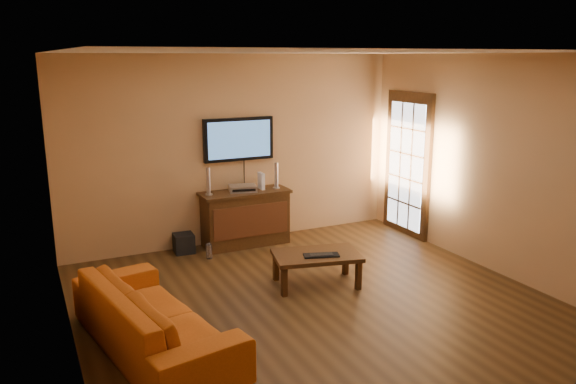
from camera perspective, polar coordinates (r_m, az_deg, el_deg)
ground_plane at (r=6.31m, az=3.06°, el=-11.34°), size 5.00×5.00×0.00m
room_walls at (r=6.35m, az=0.53°, el=4.81°), size 5.00×5.00×5.00m
french_door at (r=8.65m, az=12.02°, el=2.60°), size 0.07×1.02×2.22m
media_console at (r=8.10m, az=-4.35°, el=-2.64°), size 1.28×0.49×0.79m
television at (r=8.05m, az=-5.03°, el=5.36°), size 1.04×0.08×0.61m
coffee_table at (r=6.69m, az=2.91°, el=-6.67°), size 1.12×0.82×0.39m
sofa at (r=5.40m, az=-13.55°, el=-11.24°), size 1.02×2.25×0.85m
speaker_left at (r=7.81m, az=-8.09°, el=0.95°), size 0.10×0.10×0.38m
speaker_right at (r=8.13m, az=-1.20°, el=1.58°), size 0.10×0.10×0.37m
av_receiver at (r=8.00m, az=-4.62°, el=0.39°), size 0.43×0.35×0.09m
game_console at (r=8.10m, az=-2.74°, el=1.14°), size 0.05×0.18×0.24m
subwoofer at (r=7.95m, az=-10.54°, el=-5.14°), size 0.28×0.28×0.27m
bottle at (r=7.68m, az=-8.02°, el=-5.96°), size 0.08×0.08×0.22m
keyboard at (r=6.59m, az=3.41°, el=-6.42°), size 0.44×0.28×0.02m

